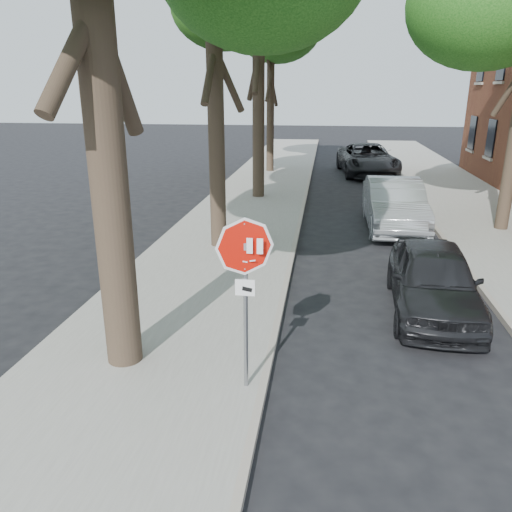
{
  "coord_description": "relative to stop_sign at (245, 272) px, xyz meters",
  "views": [
    {
      "loc": [
        0.34,
        -6.41,
        4.34
      ],
      "look_at": [
        -0.6,
        0.38,
        2.05
      ],
      "focal_mm": 35.0,
      "sensor_mm": 36.0,
      "label": 1
    }
  ],
  "objects": [
    {
      "name": "curb_left",
      "position": [
        0.25,
        12.03,
        -1.88
      ],
      "size": [
        0.12,
        55.0,
        0.13
      ],
      "primitive_type": "cube",
      "color": "#9E9384",
      "rests_on": "ground"
    },
    {
      "name": "car_a",
      "position": [
        3.3,
        3.43,
        -1.25
      ],
      "size": [
        1.89,
        4.2,
        1.4
      ],
      "primitive_type": "imported",
      "rotation": [
        0.0,
        0.0,
        -0.06
      ],
      "color": "black",
      "rests_on": "ground"
    },
    {
      "name": "car_b",
      "position": [
        3.3,
        9.97,
        -1.15
      ],
      "size": [
        1.72,
        4.87,
        1.6
      ],
      "primitive_type": "imported",
      "rotation": [
        0.0,
        0.0,
        0.01
      ],
      "color": "#9EA2A6",
      "rests_on": "ground"
    },
    {
      "name": "tree_far",
      "position": [
        -2.02,
        21.14,
        5.26
      ],
      "size": [
        5.29,
        4.91,
        9.33
      ],
      "color": "black",
      "rests_on": "sidewalk_left"
    },
    {
      "name": "curb_right",
      "position": [
        4.65,
        12.03,
        -1.88
      ],
      "size": [
        0.12,
        55.0,
        0.13
      ],
      "primitive_type": "cube",
      "color": "#9E9384",
      "rests_on": "ground"
    },
    {
      "name": "stop_sign",
      "position": [
        0.0,
        0.0,
        0.0
      ],
      "size": [
        0.76,
        0.34,
        2.61
      ],
      "color": "gray",
      "rests_on": "sidewalk_left"
    },
    {
      "name": "sidewalk_left",
      "position": [
        -1.8,
        12.03,
        -1.89
      ],
      "size": [
        4.0,
        55.0,
        0.12
      ],
      "primitive_type": "cube",
      "color": "gray",
      "rests_on": "ground"
    },
    {
      "name": "sidewalk_right",
      "position": [
        6.7,
        12.03,
        -1.89
      ],
      "size": [
        4.0,
        55.0,
        0.12
      ],
      "primitive_type": "cube",
      "color": "gray",
      "rests_on": "ground"
    },
    {
      "name": "car_d",
      "position": [
        3.24,
        21.08,
        -1.13
      ],
      "size": [
        3.28,
        6.12,
        1.63
      ],
      "primitive_type": "imported",
      "rotation": [
        0.0,
        0.0,
        0.1
      ],
      "color": "black",
      "rests_on": "ground"
    },
    {
      "name": "ground",
      "position": [
        0.7,
        0.03,
        -1.95
      ],
      "size": [
        120.0,
        120.0,
        0.0
      ],
      "primitive_type": "plane",
      "color": "black",
      "rests_on": "ground"
    }
  ]
}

